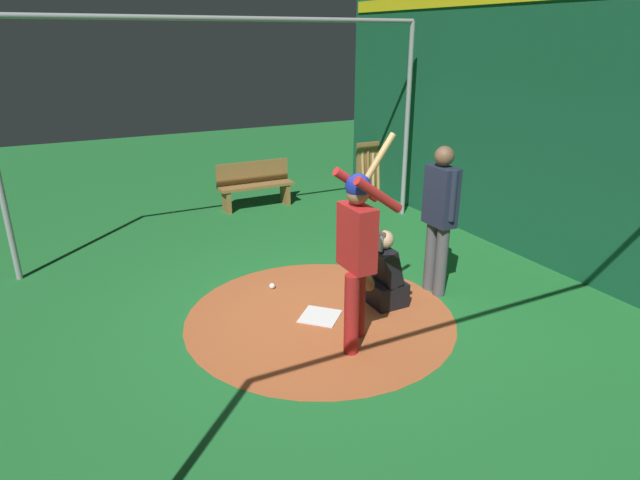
# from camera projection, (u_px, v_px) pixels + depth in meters

# --- Properties ---
(ground_plane) EXTENTS (26.38, 26.38, 0.00)m
(ground_plane) POSITION_uv_depth(u_px,v_px,m) (320.00, 317.00, 6.20)
(ground_plane) COLOR #1E6B2D
(dirt_circle) EXTENTS (3.08, 3.08, 0.01)m
(dirt_circle) POSITION_uv_depth(u_px,v_px,m) (320.00, 317.00, 6.20)
(dirt_circle) COLOR #AD562D
(dirt_circle) RESTS_ON ground
(home_plate) EXTENTS (0.59, 0.59, 0.01)m
(home_plate) POSITION_uv_depth(u_px,v_px,m) (320.00, 316.00, 6.20)
(home_plate) COLOR white
(home_plate) RESTS_ON dirt_circle
(batter) EXTENTS (0.68, 0.49, 2.16)m
(batter) POSITION_uv_depth(u_px,v_px,m) (358.00, 244.00, 5.29)
(batter) COLOR maroon
(batter) RESTS_ON ground
(catcher) EXTENTS (0.58, 0.40, 0.95)m
(catcher) POSITION_uv_depth(u_px,v_px,m) (384.00, 277.00, 6.36)
(catcher) COLOR black
(catcher) RESTS_ON ground
(umpire) EXTENTS (0.23, 0.49, 1.85)m
(umpire) POSITION_uv_depth(u_px,v_px,m) (440.00, 212.00, 6.46)
(umpire) COLOR #4C4C51
(umpire) RESTS_ON ground
(back_wall) EXTENTS (0.23, 10.38, 3.70)m
(back_wall) POSITION_uv_depth(u_px,v_px,m) (563.00, 131.00, 7.06)
(back_wall) COLOR #145133
(back_wall) RESTS_ON ground
(cage_frame) EXTENTS (6.25, 5.60, 3.28)m
(cage_frame) POSITION_uv_depth(u_px,v_px,m) (320.00, 113.00, 5.38)
(cage_frame) COLOR gray
(cage_frame) RESTS_ON ground
(bat_rack) EXTENTS (0.70, 0.19, 1.05)m
(bat_rack) POSITION_uv_depth(u_px,v_px,m) (372.00, 169.00, 10.92)
(bat_rack) COLOR olive
(bat_rack) RESTS_ON ground
(bench) EXTENTS (1.40, 0.36, 0.85)m
(bench) POSITION_uv_depth(u_px,v_px,m) (255.00, 185.00, 10.04)
(bench) COLOR olive
(bench) RESTS_ON ground
(baseball_0) EXTENTS (0.07, 0.07, 0.07)m
(baseball_0) POSITION_uv_depth(u_px,v_px,m) (272.00, 286.00, 6.87)
(baseball_0) COLOR white
(baseball_0) RESTS_ON dirt_circle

